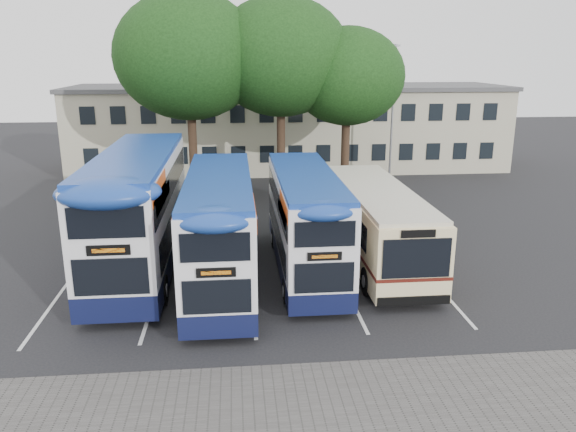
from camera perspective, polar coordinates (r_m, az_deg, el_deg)
The scene contains 12 objects.
ground at distance 18.54m, azimuth 8.56°, elevation -11.10°, with size 120.00×120.00×0.00m, color black.
paving_strip at distance 13.99m, azimuth 5.24°, elevation -20.90°, with size 40.00×6.00×0.01m, color #595654.
bay_lines at distance 22.59m, azimuth -3.83°, elevation -5.80°, with size 14.12×11.00×0.01m.
depot_building at distance 43.48m, azimuth 0.18°, elevation 9.12°, with size 32.40×8.40×6.20m.
lamp_post at distance 37.52m, azimuth 10.59°, elevation 10.72°, with size 0.25×1.05×9.06m.
tree_left at distance 33.16m, azimuth -10.06°, elevation 15.68°, with size 8.35×8.35×11.88m.
tree_mid at distance 33.35m, azimuth -0.74°, elevation 15.85°, with size 7.98×7.98×11.69m.
tree_right at distance 33.66m, azimuth 6.04°, elevation 13.90°, with size 6.64×6.64×10.03m.
bus_dd_left at distance 23.16m, azimuth -14.89°, elevation 1.04°, with size 2.76×11.39×4.75m.
bus_dd_mid at distance 21.04m, azimuth -6.93°, elevation -0.94°, with size 2.43×10.01×4.17m.
bus_dd_right at distance 22.27m, azimuth 1.78°, elevation -0.11°, with size 2.33×9.62×4.00m.
bus_single at distance 23.82m, azimuth 8.98°, elevation -0.31°, with size 2.66×10.47×3.12m.
Camera 1 is at (-4.25, -15.97, 8.40)m, focal length 35.00 mm.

